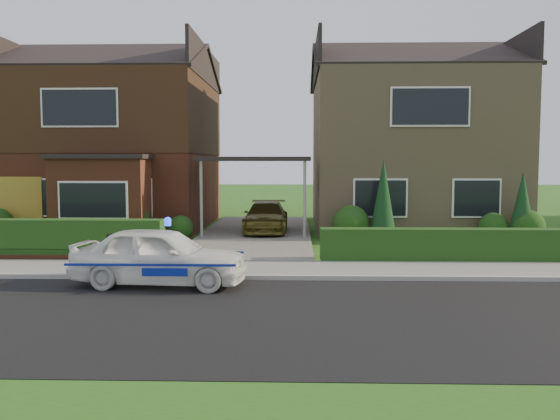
{
  "coord_description": "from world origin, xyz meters",
  "views": [
    {
      "loc": [
        1.45,
        -9.74,
        2.58
      ],
      "look_at": [
        1.07,
        3.5,
        1.51
      ],
      "focal_mm": 38.0,
      "sensor_mm": 36.0,
      "label": 1
    }
  ],
  "objects": [
    {
      "name": "ground",
      "position": [
        0.0,
        0.0,
        0.0
      ],
      "size": [
        120.0,
        120.0,
        0.0
      ],
      "primitive_type": "plane",
      "color": "#234F15",
      "rests_on": "ground"
    },
    {
      "name": "road",
      "position": [
        0.0,
        0.0,
        0.0
      ],
      "size": [
        60.0,
        6.0,
        0.02
      ],
      "primitive_type": "cube",
      "color": "black",
      "rests_on": "ground"
    },
    {
      "name": "kerb",
      "position": [
        0.0,
        3.05,
        0.06
      ],
      "size": [
        60.0,
        0.16,
        0.12
      ],
      "primitive_type": "cube",
      "color": "#9E9993",
      "rests_on": "ground"
    },
    {
      "name": "sidewalk",
      "position": [
        0.0,
        4.1,
        0.05
      ],
      "size": [
        60.0,
        2.0,
        0.1
      ],
      "primitive_type": "cube",
      "color": "slate",
      "rests_on": "ground"
    },
    {
      "name": "driveway",
      "position": [
        0.0,
        11.0,
        0.06
      ],
      "size": [
        3.8,
        12.0,
        0.12
      ],
      "primitive_type": "cube",
      "color": "#666059",
      "rests_on": "ground"
    },
    {
      "name": "house_left",
      "position": [
        -5.78,
        13.9,
        3.81
      ],
      "size": [
        7.5,
        9.53,
        7.25
      ],
      "color": "brown",
      "rests_on": "ground"
    },
    {
      "name": "house_right",
      "position": [
        5.8,
        13.99,
        3.66
      ],
      "size": [
        7.5,
        8.06,
        7.25
      ],
      "color": "#9C805F",
      "rests_on": "ground"
    },
    {
      "name": "carport_link",
      "position": [
        0.0,
        10.95,
        2.66
      ],
      "size": [
        3.8,
        3.0,
        2.77
      ],
      "color": "black",
      "rests_on": "ground"
    },
    {
      "name": "garage_door",
      "position": [
        -8.25,
        9.96,
        1.05
      ],
      "size": [
        2.2,
        0.1,
        2.1
      ],
      "primitive_type": "cube",
      "color": "olive",
      "rests_on": "ground"
    },
    {
      "name": "dwarf_wall",
      "position": [
        -5.8,
        5.3,
        0.18
      ],
      "size": [
        7.7,
        0.25,
        0.36
      ],
      "primitive_type": "cube",
      "color": "brown",
      "rests_on": "ground"
    },
    {
      "name": "hedge_left",
      "position": [
        -5.8,
        5.45,
        0.0
      ],
      "size": [
        7.5,
        0.55,
        0.9
      ],
      "primitive_type": "cube",
      "color": "#1A3912",
      "rests_on": "ground"
    },
    {
      "name": "hedge_right",
      "position": [
        5.8,
        5.35,
        0.0
      ],
      "size": [
        7.5,
        0.55,
        0.8
      ],
      "primitive_type": "cube",
      "color": "#1A3912",
      "rests_on": "ground"
    },
    {
      "name": "shrub_left_mid",
      "position": [
        -4.0,
        9.3,
        0.66
      ],
      "size": [
        1.32,
        1.32,
        1.32
      ],
      "primitive_type": "sphere",
      "color": "#1A3912",
      "rests_on": "ground"
    },
    {
      "name": "shrub_left_near",
      "position": [
        -2.4,
        9.6,
        0.42
      ],
      "size": [
        0.84,
        0.84,
        0.84
      ],
      "primitive_type": "sphere",
      "color": "#1A3912",
      "rests_on": "ground"
    },
    {
      "name": "shrub_right_near",
      "position": [
        3.2,
        9.4,
        0.6
      ],
      "size": [
        1.2,
        1.2,
        1.2
      ],
      "primitive_type": "sphere",
      "color": "#1A3912",
      "rests_on": "ground"
    },
    {
      "name": "shrub_right_mid",
      "position": [
        7.8,
        9.5,
        0.48
      ],
      "size": [
        0.96,
        0.96,
        0.96
      ],
      "primitive_type": "sphere",
      "color": "#1A3912",
      "rests_on": "ground"
    },
    {
      "name": "shrub_right_far",
      "position": [
        8.8,
        9.2,
        0.54
      ],
      "size": [
        1.08,
        1.08,
        1.08
      ],
      "primitive_type": "sphere",
      "color": "#1A3912",
      "rests_on": "ground"
    },
    {
      "name": "conifer_a",
      "position": [
        4.2,
        9.2,
        1.3
      ],
      "size": [
        0.9,
        0.9,
        2.6
      ],
      "primitive_type": "cone",
      "color": "black",
      "rests_on": "ground"
    },
    {
      "name": "conifer_b",
      "position": [
        8.6,
        9.2,
        1.1
      ],
      "size": [
        0.9,
        0.9,
        2.2
      ],
      "primitive_type": "cone",
      "color": "black",
      "rests_on": "ground"
    },
    {
      "name": "police_car",
      "position": [
        -1.4,
        2.4,
        0.62
      ],
      "size": [
        3.34,
        3.75,
        1.4
      ],
      "rotation": [
        0.0,
        0.0,
        1.48
      ],
      "color": "white",
      "rests_on": "ground"
    },
    {
      "name": "driveway_car",
      "position": [
        0.35,
        11.18,
        0.65
      ],
      "size": [
        1.51,
        3.67,
        1.06
      ],
      "primitive_type": "imported",
      "rotation": [
        0.0,
        0.0,
        -0.01
      ],
      "color": "brown",
      "rests_on": "driveway"
    },
    {
      "name": "potted_plant_a",
      "position": [
        -4.75,
        8.62,
        0.33
      ],
      "size": [
        0.41,
        0.35,
        0.67
      ],
      "primitive_type": "imported",
      "rotation": [
        0.0,
        0.0,
        0.37
      ],
      "color": "gray",
      "rests_on": "ground"
    },
    {
      "name": "potted_plant_b",
      "position": [
        -5.22,
        9.0,
        0.4
      ],
      "size": [
        0.55,
        0.51,
        0.8
      ],
      "primitive_type": "imported",
      "rotation": [
        0.0,
        0.0,
        1.12
      ],
      "color": "gray",
      "rests_on": "ground"
    },
    {
      "name": "potted_plant_c",
      "position": [
        -2.92,
        8.7,
        0.4
      ],
      "size": [
        0.61,
        0.61,
        0.81
      ],
      "primitive_type": "imported",
      "rotation": [
        0.0,
        0.0,
        1.08
      ],
      "color": "gray",
      "rests_on": "ground"
    }
  ]
}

